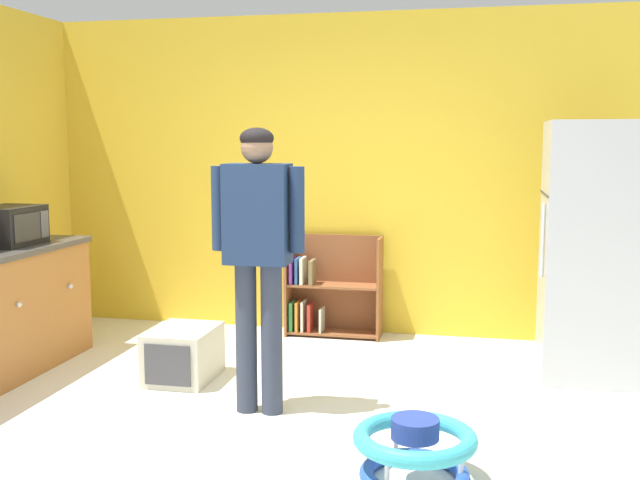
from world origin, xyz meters
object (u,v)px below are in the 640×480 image
bookshelf (328,292)px  pet_carrier (183,354)px  standing_person (258,244)px  microwave (8,226)px  banana_bunch (33,234)px  refrigerator (595,251)px  baby_walker (415,450)px

bookshelf → pet_carrier: bookshelf is taller
standing_person → pet_carrier: (-0.70, 0.49, -0.85)m
microwave → banana_bunch: size_ratio=3.03×
standing_person → pet_carrier: size_ratio=3.12×
standing_person → refrigerator: bearing=29.1°
pet_carrier → microwave: (-1.32, 0.02, 0.86)m
pet_carrier → standing_person: bearing=-35.3°
bookshelf → standing_person: 2.02m
refrigerator → pet_carrier: refrigerator is taller
refrigerator → bookshelf: (-2.03, 0.75, -0.52)m
standing_person → microwave: standing_person is taller
bookshelf → standing_person: size_ratio=0.49×
refrigerator → bookshelf: size_ratio=2.09×
refrigerator → microwave: refrigerator is taller
microwave → banana_bunch: (-0.07, 0.40, -0.11)m
standing_person → microwave: bearing=165.6°
standing_person → banana_bunch: 2.28m
refrigerator → banana_bunch: refrigerator is taller
bookshelf → standing_person: bearing=-91.3°
bookshelf → baby_walker: (0.97, -2.67, -0.21)m
refrigerator → microwave: bearing=-171.1°
standing_person → microwave: 2.08m
refrigerator → baby_walker: refrigerator is taller
standing_person → baby_walker: standing_person is taller
baby_walker → banana_bunch: bearing=151.5°
baby_walker → pet_carrier: (-1.71, 1.26, 0.02)m
pet_carrier → banana_bunch: bearing=163.2°
pet_carrier → microwave: 1.58m
bookshelf → microwave: 2.57m
bookshelf → baby_walker: size_ratio=1.41×
baby_walker → banana_bunch: (-3.10, 1.68, 0.77)m
baby_walker → banana_bunch: 3.61m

